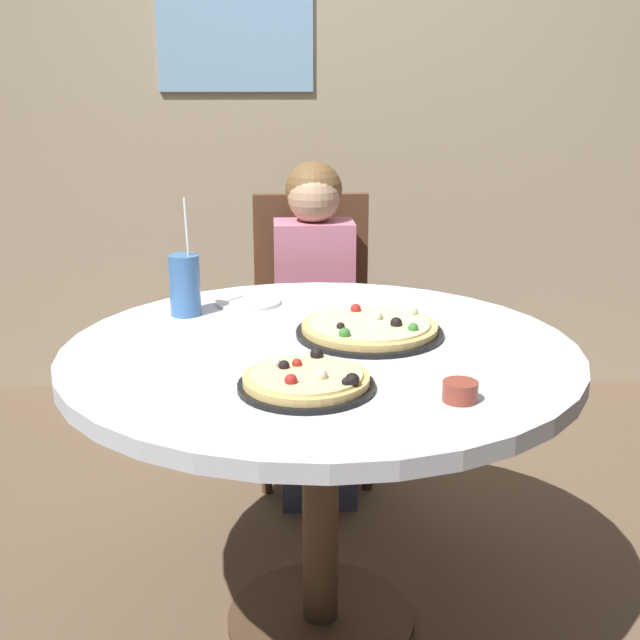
{
  "coord_description": "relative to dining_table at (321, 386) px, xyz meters",
  "views": [
    {
      "loc": [
        -0.05,
        -1.87,
        1.39
      ],
      "look_at": [
        0.0,
        0.05,
        0.8
      ],
      "focal_mm": 47.74,
      "sensor_mm": 36.0,
      "label": 1
    }
  ],
  "objects": [
    {
      "name": "dining_table",
      "position": [
        0.0,
        0.0,
        0.0
      ],
      "size": [
        1.21,
        1.21,
        0.75
      ],
      "color": "silver",
      "rests_on": "ground_plane"
    },
    {
      "name": "ground_plane",
      "position": [
        0.0,
        0.0,
        -0.65
      ],
      "size": [
        8.0,
        8.0,
        0.0
      ],
      "primitive_type": "plane",
      "color": "brown"
    },
    {
      "name": "chair_wooden",
      "position": [
        -0.0,
        0.96,
        -0.12
      ],
      "size": [
        0.42,
        0.42,
        0.95
      ],
      "color": "brown",
      "rests_on": "ground_plane"
    },
    {
      "name": "wall_with_window",
      "position": [
        -0.0,
        1.75,
        0.8
      ],
      "size": [
        5.2,
        0.14,
        2.9
      ],
      "color": "tan",
      "rests_on": "ground_plane"
    },
    {
      "name": "pizza_cheese",
      "position": [
        0.12,
        0.08,
        0.11
      ],
      "size": [
        0.36,
        0.36,
        0.05
      ],
      "color": "black",
      "rests_on": "dining_table"
    },
    {
      "name": "diner_child",
      "position": [
        0.0,
        0.78,
        -0.17
      ],
      "size": [
        0.27,
        0.42,
        1.08
      ],
      "color": "#3F4766",
      "rests_on": "ground_plane"
    },
    {
      "name": "plate_small",
      "position": [
        -0.19,
        0.37,
        0.1
      ],
      "size": [
        0.18,
        0.18,
        0.01
      ],
      "primitive_type": "cylinder",
      "color": "white",
      "rests_on": "dining_table"
    },
    {
      "name": "soda_cup",
      "position": [
        -0.35,
        0.27,
        0.18
      ],
      "size": [
        0.08,
        0.08,
        0.31
      ],
      "color": "#3F72B2",
      "rests_on": "dining_table"
    },
    {
      "name": "sauce_bowl",
      "position": [
        0.26,
        -0.34,
        0.12
      ],
      "size": [
        0.07,
        0.07,
        0.04
      ],
      "primitive_type": "cylinder",
      "color": "brown",
      "rests_on": "dining_table"
    },
    {
      "name": "pizza_veggie",
      "position": [
        -0.03,
        -0.26,
        0.12
      ],
      "size": [
        0.28,
        0.28,
        0.05
      ],
      "color": "black",
      "rests_on": "dining_table"
    }
  ]
}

